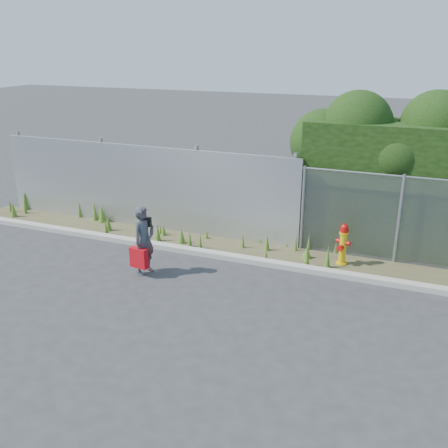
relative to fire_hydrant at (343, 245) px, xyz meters
name	(u,v)px	position (x,y,z in m)	size (l,w,h in m)	color
ground	(212,297)	(-2.12, -2.45, -0.48)	(80.00, 80.00, 0.00)	#323234
curb	(243,259)	(-2.12, -0.65, -0.42)	(16.00, 0.22, 0.12)	#A6A196
weed_strip	(233,242)	(-2.60, 0.04, -0.34)	(16.00, 1.31, 0.55)	#49432A
corrugated_fence	(142,187)	(-5.36, 0.56, 0.62)	(8.50, 0.21, 2.30)	#A6A9AC
fire_hydrant	(343,245)	(0.00, 0.00, 0.00)	(0.33, 0.30, 0.99)	#E0AF0B
woman	(144,240)	(-3.87, -1.97, 0.27)	(0.55, 0.36, 1.50)	#105F68
red_tote_bag	(139,258)	(-3.91, -2.15, -0.06)	(0.40, 0.15, 0.52)	red
black_shoulder_bag	(145,222)	(-3.88, -1.86, 0.65)	(0.26, 0.11, 0.19)	black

